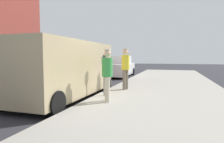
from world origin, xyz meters
TOP-DOWN VIEW (x-y plane):
  - ground_plane at (0.00, 0.00)m, footprint 80.00×80.00m
  - sidewalk_slab at (3.50, 0.00)m, footprint 5.00×32.00m
  - parking_meter_near at (1.35, 0.57)m, footprint 0.14×0.18m
  - pedestrian_in_yellow at (1.78, 2.11)m, footprint 0.34×0.35m
  - pedestrian_in_green at (1.77, -0.32)m, footprint 0.34×0.34m
  - parked_van at (-0.15, 0.32)m, footprint 2.13×5.20m
  - parked_sedan_ahead at (-0.40, 8.86)m, footprint 1.98×4.42m

SIDE VIEW (x-z plane):
  - ground_plane at x=0.00m, z-range 0.00..0.00m
  - sidewalk_slab at x=3.50m, z-range 0.00..0.15m
  - parked_sedan_ahead at x=-0.40m, z-range -0.08..1.57m
  - pedestrian_in_green at x=1.77m, z-range 0.27..1.95m
  - parked_van at x=-0.15m, z-range 0.08..2.23m
  - parking_meter_near at x=1.35m, z-range 0.42..1.94m
  - pedestrian_in_yellow at x=1.78m, z-range 0.29..2.10m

